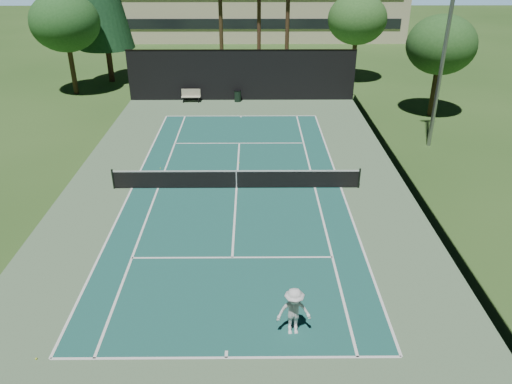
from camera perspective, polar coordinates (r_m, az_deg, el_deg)
ground at (r=26.16m, az=-2.24°, el=0.44°), size 160.00×160.00×0.00m
apron_slab at (r=26.16m, az=-2.24°, el=0.45°), size 18.00×32.00×0.01m
court_surface at (r=26.16m, az=-2.24°, el=0.46°), size 10.97×23.77×0.01m
court_lines at (r=26.15m, az=-2.24°, el=0.48°), size 11.07×23.87×0.01m
tennis_net at (r=25.92m, az=-2.26°, el=1.54°), size 12.90×0.10×1.10m
fence at (r=25.39m, az=-2.32°, el=4.56°), size 18.04×32.05×4.03m
player at (r=16.68m, az=4.34°, el=-13.48°), size 1.18×0.74×1.76m
tennis_ball_a at (r=17.71m, az=-23.82°, el=-17.04°), size 0.07×0.07×0.07m
tennis_ball_b at (r=27.60m, az=-6.00°, el=1.87°), size 0.07×0.07×0.07m
tennis_ball_c at (r=29.05m, az=-1.94°, el=3.32°), size 0.07×0.07×0.07m
tennis_ball_d at (r=28.89m, az=-10.88°, el=2.69°), size 0.07×0.07×0.07m
park_bench at (r=40.78m, az=-7.44°, el=10.92°), size 1.50×0.45×1.02m
trash_bin at (r=40.57m, az=-2.12°, el=10.94°), size 0.56×0.56×0.95m
decid_tree_a at (r=46.73m, az=11.49°, el=18.79°), size 5.12×5.12×7.62m
decid_tree_b at (r=38.33m, az=20.42°, el=15.47°), size 4.80×4.80×7.14m
decid_tree_c at (r=44.37m, az=-21.01°, el=17.66°), size 5.44×5.44×8.09m
campus_building at (r=69.78m, az=-1.20°, el=20.84°), size 40.50×12.50×8.30m
light_pole at (r=31.87m, az=20.90°, el=15.88°), size 0.90×0.25×12.22m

